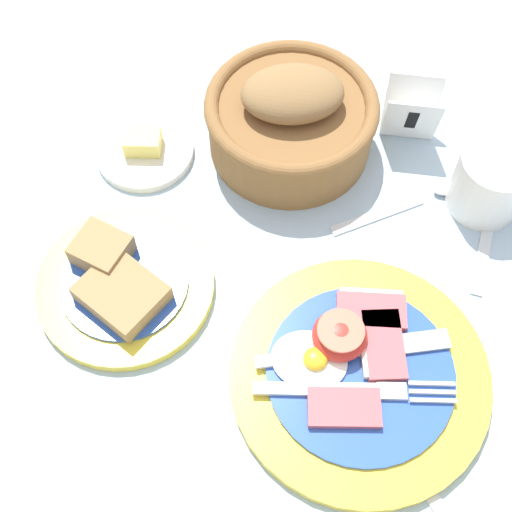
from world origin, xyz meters
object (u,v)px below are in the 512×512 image
at_px(sugar_cup, 491,181).
at_px(teaspoon_by_saucer, 473,314).
at_px(breakfast_plate, 356,370).
at_px(bread_basket, 291,118).
at_px(bread_plate, 122,283).
at_px(number_card, 412,113).
at_px(teaspoon_stray, 441,190).
at_px(butter_dish, 144,149).

distance_m(sugar_cup, teaspoon_by_saucer, 0.14).
relative_size(breakfast_plate, bread_basket, 1.31).
xyz_separation_m(bread_plate, sugar_cup, (0.34, 0.19, 0.03)).
bearing_deg(bread_basket, sugar_cup, -7.84).
height_order(sugar_cup, number_card, same).
relative_size(bread_plate, number_card, 2.43).
relative_size(bread_plate, sugar_cup, 2.30).
bearing_deg(teaspoon_stray, butter_dish, 147.80).
xyz_separation_m(number_card, teaspoon_by_saucer, (0.09, -0.21, -0.03)).
relative_size(bread_basket, teaspoon_by_saucer, 0.97).
height_order(bread_plate, bread_basket, bread_basket).
bearing_deg(breakfast_plate, number_card, 88.01).
xyz_separation_m(bread_basket, butter_dish, (-0.16, -0.05, -0.04)).
bearing_deg(teaspoon_stray, bread_basket, 134.83).
xyz_separation_m(number_card, teaspoon_stray, (0.05, -0.07, -0.03)).
bearing_deg(bread_plate, sugar_cup, 28.70).
distance_m(bread_plate, sugar_cup, 0.39).
height_order(number_card, teaspoon_by_saucer, number_card).
xyz_separation_m(butter_dish, number_card, (0.28, 0.09, 0.03)).
height_order(breakfast_plate, sugar_cup, sugar_cup).
bearing_deg(teaspoon_by_saucer, bread_plate, -77.51).
distance_m(bread_plate, bread_basket, 0.25).
bearing_deg(bread_plate, breakfast_plate, -8.73).
height_order(breakfast_plate, teaspoon_stray, breakfast_plate).
relative_size(bread_basket, butter_dish, 1.70).
height_order(bread_basket, teaspoon_stray, bread_basket).
height_order(bread_plate, number_card, number_card).
bearing_deg(number_card, teaspoon_stray, -62.75).
bearing_deg(sugar_cup, teaspoon_by_saucer, -89.37).
relative_size(sugar_cup, bread_basket, 0.41).
xyz_separation_m(butter_dish, teaspoon_stray, (0.33, 0.02, -0.00)).
bearing_deg(butter_dish, number_card, 18.30).
bearing_deg(breakfast_plate, butter_dish, 142.96).
xyz_separation_m(bread_plate, butter_dish, (-0.03, 0.17, -0.00)).
relative_size(bread_plate, bread_basket, 0.95).
bearing_deg(teaspoon_stray, teaspoon_by_saucer, -107.63).
xyz_separation_m(bread_plate, bread_basket, (0.13, 0.22, 0.03)).
xyz_separation_m(teaspoon_by_saucer, teaspoon_stray, (-0.05, 0.14, 0.00)).
relative_size(sugar_cup, teaspoon_by_saucer, 0.40).
relative_size(butter_dish, teaspoon_by_saucer, 0.57).
bearing_deg(butter_dish, sugar_cup, 2.97).
distance_m(teaspoon_by_saucer, teaspoon_stray, 0.15).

